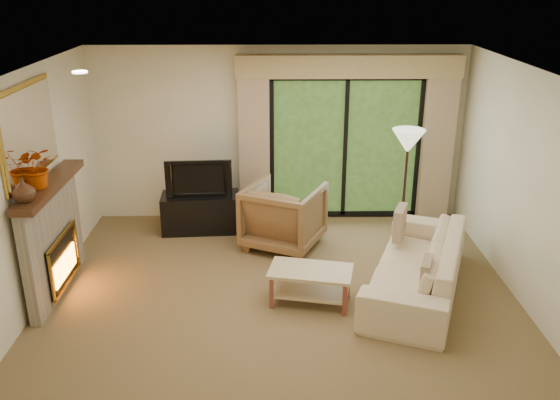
{
  "coord_description": "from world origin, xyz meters",
  "views": [
    {
      "loc": [
        -0.09,
        -6.06,
        3.54
      ],
      "look_at": [
        0.0,
        0.3,
        1.1
      ],
      "focal_mm": 38.0,
      "sensor_mm": 36.0,
      "label": 1
    }
  ],
  "objects_px": {
    "media_console": "(201,212)",
    "sofa": "(417,264)",
    "coffee_table": "(310,286)",
    "armchair": "(284,216)"
  },
  "relations": [
    {
      "from": "media_console",
      "to": "sofa",
      "type": "bearing_deg",
      "value": -37.27
    },
    {
      "from": "sofa",
      "to": "coffee_table",
      "type": "xyz_separation_m",
      "value": [
        -1.27,
        -0.25,
        -0.14
      ]
    },
    {
      "from": "media_console",
      "to": "coffee_table",
      "type": "distance_m",
      "value": 2.54
    },
    {
      "from": "sofa",
      "to": "media_console",
      "type": "bearing_deg",
      "value": -102.56
    },
    {
      "from": "sofa",
      "to": "coffee_table",
      "type": "distance_m",
      "value": 1.3
    },
    {
      "from": "media_console",
      "to": "sofa",
      "type": "relative_size",
      "value": 0.47
    },
    {
      "from": "media_console",
      "to": "sofa",
      "type": "xyz_separation_m",
      "value": [
        2.74,
        -1.82,
        0.07
      ]
    },
    {
      "from": "armchair",
      "to": "sofa",
      "type": "relative_size",
      "value": 0.41
    },
    {
      "from": "armchair",
      "to": "coffee_table",
      "type": "bearing_deg",
      "value": 125.15
    },
    {
      "from": "armchair",
      "to": "sofa",
      "type": "bearing_deg",
      "value": 165.35
    }
  ]
}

